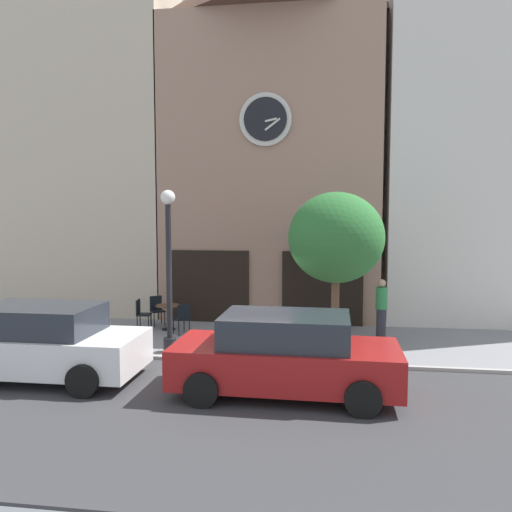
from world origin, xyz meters
TOP-DOWN VIEW (x-y plane):
  - ground_plane at (0.00, -0.80)m, footprint 24.22×10.31m
  - clock_building at (0.21, 5.74)m, footprint 7.13×4.20m
  - neighbor_building_left at (-6.81, 5.92)m, footprint 6.97×3.16m
  - neighbor_building_right at (7.23, 6.30)m, footprint 6.53×3.92m
  - street_lamp at (-1.77, 0.66)m, footprint 0.36×0.36m
  - street_tree at (2.33, 1.09)m, footprint 2.34×2.10m
  - cafe_table_near_door at (-2.56, 3.01)m, footprint 0.73×0.73m
  - cafe_table_center_right at (0.50, 1.85)m, footprint 0.70×0.70m
  - cafe_table_near_curb at (2.24, 2.79)m, footprint 0.78×0.78m
  - cafe_chair_outer at (0.44, 1.00)m, footprint 0.46×0.46m
  - cafe_chair_facing_wall at (-1.96, 2.47)m, footprint 0.57×0.57m
  - cafe_chair_facing_street at (-0.32, 2.10)m, footprint 0.50×0.50m
  - cafe_chair_near_tree at (1.27, 1.58)m, footprint 0.46×0.46m
  - cafe_chair_under_awning at (-3.13, 3.60)m, footprint 0.56×0.56m
  - cafe_chair_left_end at (1.05, 2.43)m, footprint 0.55×0.55m
  - cafe_chair_mid_row at (-3.38, 2.95)m, footprint 0.44×0.44m
  - pedestrian_green at (3.62, 2.73)m, footprint 0.34×0.34m
  - parked_car_white at (-3.85, -1.67)m, footprint 4.30×2.03m
  - parked_car_red at (1.34, -1.86)m, footprint 4.33×2.09m

SIDE VIEW (x-z plane):
  - ground_plane at x=0.00m, z-range -0.09..0.04m
  - cafe_table_center_right at x=0.50m, z-range 0.15..0.88m
  - cafe_chair_outer at x=0.44m, z-range 0.08..0.98m
  - cafe_chair_facing_wall at x=-1.96m, z-range 0.08..0.98m
  - cafe_chair_facing_street at x=-0.32m, z-range 0.08..0.98m
  - cafe_chair_near_tree at x=1.27m, z-range 0.08..0.98m
  - cafe_chair_under_awning at x=-3.13m, z-range 0.08..0.98m
  - cafe_chair_left_end at x=1.05m, z-range 0.08..0.98m
  - cafe_chair_mid_row at x=-3.38m, z-range 0.08..0.98m
  - cafe_table_near_door at x=-2.56m, z-range 0.16..0.91m
  - cafe_table_near_curb at x=2.24m, z-range 0.18..0.93m
  - parked_car_white at x=-3.85m, z-range -0.01..1.54m
  - parked_car_red at x=1.34m, z-range -0.01..1.54m
  - pedestrian_green at x=3.62m, z-range 0.03..1.70m
  - street_lamp at x=-1.77m, z-range 0.03..4.08m
  - street_tree at x=2.33m, z-range 0.87..4.87m
  - neighbor_building_right at x=7.23m, z-range 0.00..11.55m
  - clock_building at x=0.21m, z-range 0.20..12.32m
  - neighbor_building_left at x=-6.81m, z-range 0.00..14.43m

